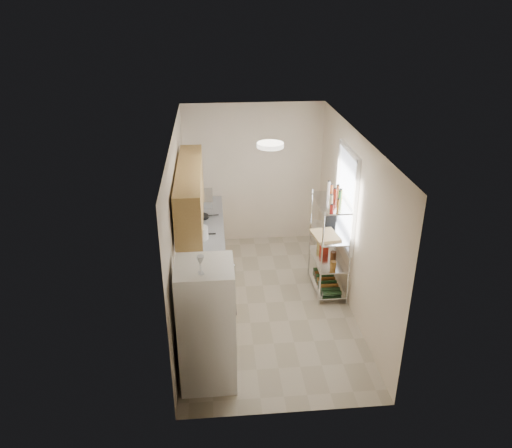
{
  "coord_description": "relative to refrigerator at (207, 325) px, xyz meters",
  "views": [
    {
      "loc": [
        -0.73,
        -6.35,
        4.34
      ],
      "look_at": [
        -0.13,
        0.25,
        1.22
      ],
      "focal_mm": 35.0,
      "sensor_mm": 36.0,
      "label": 1
    }
  ],
  "objects": [
    {
      "name": "room",
      "position": [
        0.87,
        1.56,
        0.5
      ],
      "size": [
        2.52,
        4.42,
        2.62
      ],
      "color": "#ADA28C",
      "rests_on": "ground"
    },
    {
      "name": "counter_run",
      "position": [
        -0.05,
        2.0,
        -0.34
      ],
      "size": [
        0.63,
        3.51,
        0.9
      ],
      "color": "#B08A4B",
      "rests_on": "ground"
    },
    {
      "name": "upper_cabinets",
      "position": [
        -0.18,
        1.66,
        1.01
      ],
      "size": [
        0.33,
        2.2,
        0.72
      ],
      "primitive_type": "cube",
      "color": "#B08A4B",
      "rests_on": "room"
    },
    {
      "name": "range_hood",
      "position": [
        -0.13,
        2.46,
        0.59
      ],
      "size": [
        0.5,
        0.6,
        0.12
      ],
      "primitive_type": "cube",
      "color": "#B7BABC",
      "rests_on": "room"
    },
    {
      "name": "window",
      "position": [
        2.1,
        1.91,
        0.75
      ],
      "size": [
        0.06,
        1.0,
        1.46
      ],
      "primitive_type": "cube",
      "color": "white",
      "rests_on": "room"
    },
    {
      "name": "bakers_rack",
      "position": [
        1.88,
        1.85,
        0.31
      ],
      "size": [
        0.45,
        0.9,
        1.73
      ],
      "color": "silver",
      "rests_on": "ground"
    },
    {
      "name": "ceiling_dome",
      "position": [
        0.87,
        1.26,
        1.77
      ],
      "size": [
        0.34,
        0.34,
        0.05
      ],
      "primitive_type": "cylinder",
      "color": "white",
      "rests_on": "room"
    },
    {
      "name": "refrigerator",
      "position": [
        0.0,
        0.0,
        0.0
      ],
      "size": [
        0.66,
        0.66,
        1.59
      ],
      "primitive_type": "cube",
      "color": "white",
      "rests_on": "ground"
    },
    {
      "name": "wine_glass_a",
      "position": [
        -0.03,
        -0.18,
        0.91
      ],
      "size": [
        0.08,
        0.08,
        0.22
      ],
      "primitive_type": null,
      "color": "silver",
      "rests_on": "refrigerator"
    },
    {
      "name": "wine_glass_b",
      "position": [
        -0.04,
        -0.14,
        0.89
      ],
      "size": [
        0.06,
        0.06,
        0.18
      ],
      "primitive_type": null,
      "color": "silver",
      "rests_on": "refrigerator"
    },
    {
      "name": "rice_cooker",
      "position": [
        -0.09,
        2.04,
        0.2
      ],
      "size": [
        0.24,
        0.24,
        0.19
      ],
      "primitive_type": "cylinder",
      "color": "silver",
      "rests_on": "counter_run"
    },
    {
      "name": "frying_pan_large",
      "position": [
        -0.13,
        2.14,
        0.12
      ],
      "size": [
        0.24,
        0.24,
        0.04
      ],
      "primitive_type": "cylinder",
      "rotation": [
        0.0,
        0.0,
        -0.01
      ],
      "color": "black",
      "rests_on": "counter_run"
    },
    {
      "name": "frying_pan_small",
      "position": [
        -0.08,
        2.81,
        0.13
      ],
      "size": [
        0.26,
        0.26,
        0.05
      ],
      "primitive_type": "cylinder",
      "rotation": [
        0.0,
        0.0,
        0.15
      ],
      "color": "black",
      "rests_on": "counter_run"
    },
    {
      "name": "cutting_board",
      "position": [
        1.77,
        1.73,
        0.23
      ],
      "size": [
        0.41,
        0.5,
        0.03
      ],
      "primitive_type": "cube",
      "rotation": [
        0.0,
        0.0,
        0.13
      ],
      "color": "tan",
      "rests_on": "bakers_rack"
    },
    {
      "name": "espresso_machine",
      "position": [
        1.94,
        2.19,
        0.35
      ],
      "size": [
        0.18,
        0.25,
        0.27
      ],
      "primitive_type": "cube",
      "rotation": [
        0.0,
        0.0,
        -0.11
      ],
      "color": "black",
      "rests_on": "bakers_rack"
    },
    {
      "name": "storage_bag",
      "position": [
        1.85,
        2.05,
        -0.15
      ],
      "size": [
        0.12,
        0.15,
        0.16
      ],
      "primitive_type": "cube",
      "rotation": [
        0.0,
        0.0,
        0.1
      ],
      "color": "#B12715",
      "rests_on": "bakers_rack"
    }
  ]
}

